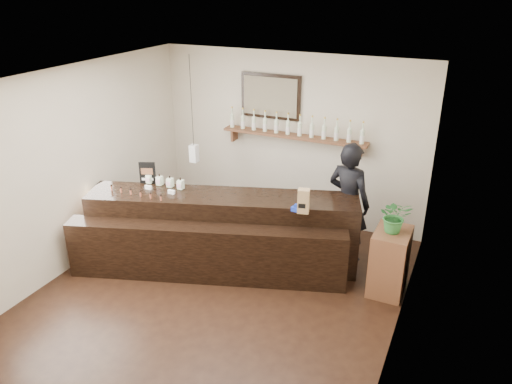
% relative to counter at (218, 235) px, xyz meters
% --- Properties ---
extents(ground, '(5.00, 5.00, 0.00)m').
position_rel_counter_xyz_m(ground, '(0.33, -0.56, -0.50)').
color(ground, black).
rests_on(ground, ground).
extents(room_shell, '(5.00, 5.00, 5.00)m').
position_rel_counter_xyz_m(room_shell, '(0.33, -0.56, 1.21)').
color(room_shell, beige).
rests_on(room_shell, ground).
extents(back_wall_decor, '(2.66, 0.96, 1.69)m').
position_rel_counter_xyz_m(back_wall_decor, '(0.18, 1.81, 1.26)').
color(back_wall_decor, brown).
rests_on(back_wall_decor, ground).
extents(counter, '(3.81, 2.16, 1.23)m').
position_rel_counter_xyz_m(counter, '(0.00, 0.00, 0.00)').
color(counter, black).
rests_on(counter, ground).
extents(promo_sign, '(0.23, 0.11, 0.33)m').
position_rel_counter_xyz_m(promo_sign, '(-1.18, 0.07, 0.73)').
color(promo_sign, black).
rests_on(promo_sign, counter).
extents(paper_bag, '(0.17, 0.14, 0.32)m').
position_rel_counter_xyz_m(paper_bag, '(1.21, 0.09, 0.72)').
color(paper_bag, '#9B7A4B').
rests_on(paper_bag, counter).
extents(tape_dispenser, '(0.13, 0.06, 0.11)m').
position_rel_counter_xyz_m(tape_dispenser, '(1.13, 0.07, 0.61)').
color(tape_dispenser, '#1832A9').
rests_on(tape_dispenser, counter).
extents(side_cabinet, '(0.45, 0.61, 0.88)m').
position_rel_counter_xyz_m(side_cabinet, '(2.33, 0.38, -0.06)').
color(side_cabinet, brown).
rests_on(side_cabinet, ground).
extents(potted_plant, '(0.49, 0.45, 0.44)m').
position_rel_counter_xyz_m(potted_plant, '(2.33, 0.38, 0.60)').
color(potted_plant, '#2D7131').
rests_on(potted_plant, side_cabinet).
extents(shopkeeper, '(0.84, 0.67, 2.02)m').
position_rel_counter_xyz_m(shopkeeper, '(1.58, 0.99, 0.51)').
color(shopkeeper, black).
rests_on(shopkeeper, ground).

